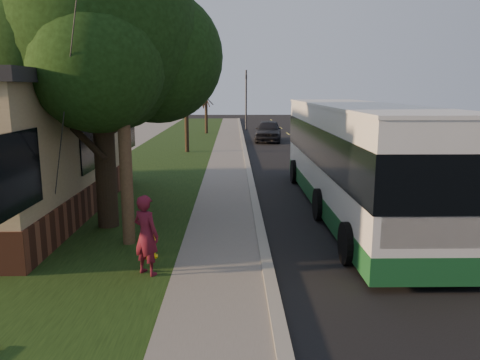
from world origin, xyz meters
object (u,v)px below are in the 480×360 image
object	(u,v)px
bare_tree_far	(206,110)
transit_bus	(356,155)
traffic_signal	(246,96)
dumpster	(17,173)
fire_hydrant	(150,242)
leafy_tree	(101,36)
bare_tree_near	(187,117)
utility_pole	(120,52)
distant_car	(268,131)
skateboarder	(146,235)

from	to	relation	value
bare_tree_far	transit_bus	bearing A→B (deg)	-76.68
traffic_signal	dumpster	size ratio (longest dim) A/B	3.57
traffic_signal	transit_bus	distance (m)	29.91
fire_hydrant	bare_tree_far	size ratio (longest dim) A/B	0.18
fire_hydrant	transit_bus	distance (m)	7.23
leafy_tree	transit_bus	size ratio (longest dim) A/B	0.63
bare_tree_near	utility_pole	bearing A→B (deg)	-89.34
fire_hydrant	distant_car	bearing A→B (deg)	79.57
bare_tree_near	dumpster	bearing A→B (deg)	-118.25
utility_pole	fire_hydrant	bearing A→B (deg)	-54.62
transit_bus	fire_hydrant	bearing A→B (deg)	-143.40
bare_tree_near	traffic_signal	xyz separation A→B (m)	(4.00, 16.00, 1.01)
bare_tree_near	skateboarder	xyz separation A→B (m)	(1.00, -18.96, -1.25)
bare_tree_far	traffic_signal	xyz separation A→B (m)	(3.50, 4.00, 1.16)
utility_pole	traffic_signal	size ratio (longest dim) A/B	1.65
fire_hydrant	skateboarder	distance (m)	1.08
traffic_signal	transit_bus	world-z (taller)	traffic_signal
transit_bus	dumpster	distance (m)	12.68
skateboarder	dumpster	size ratio (longest dim) A/B	1.08
fire_hydrant	dumpster	bearing A→B (deg)	129.93
utility_pole	traffic_signal	bearing A→B (deg)	83.42
bare_tree_near	bare_tree_far	xyz separation A→B (m)	(0.50, 12.00, -0.15)
bare_tree_near	distant_car	distance (m)	8.38
utility_pole	bare_tree_far	bearing A→B (deg)	89.40
bare_tree_far	traffic_signal	size ratio (longest dim) A/B	0.73
fire_hydrant	utility_pole	world-z (taller)	utility_pole
fire_hydrant	bare_tree_near	distance (m)	18.10
fire_hydrant	traffic_signal	bearing A→B (deg)	84.79
bare_tree_near	distant_car	bearing A→B (deg)	49.50
utility_pole	bare_tree_far	world-z (taller)	utility_pole
bare_tree_far	transit_bus	distance (m)	26.48
bare_tree_far	traffic_signal	bearing A→B (deg)	48.81
skateboarder	dumpster	distance (m)	10.85
leafy_tree	traffic_signal	size ratio (longest dim) A/B	1.42
bare_tree_far	dumpster	size ratio (longest dim) A/B	2.61
fire_hydrant	transit_bus	size ratio (longest dim) A/B	0.06
skateboarder	transit_bus	bearing A→B (deg)	-103.79
bare_tree_far	distant_car	distance (m)	7.61
dumpster	skateboarder	bearing A→B (deg)	-52.93
bare_tree_near	distant_car	world-z (taller)	bare_tree_near
leafy_tree	transit_bus	xyz separation A→B (m)	(7.27, 1.59, -3.38)
fire_hydrant	dumpster	xyz separation A→B (m)	(-6.44, 7.69, 0.20)
utility_pole	transit_bus	xyz separation A→B (m)	(6.41, 3.24, -2.84)
skateboarder	bare_tree_far	bearing A→B (deg)	-55.72
traffic_signal	transit_bus	bearing A→B (deg)	-85.01
skateboarder	fire_hydrant	bearing A→B (deg)	-50.71
dumpster	transit_bus	bearing A→B (deg)	-15.90
fire_hydrant	dumpster	distance (m)	10.03
distant_car	leafy_tree	bearing A→B (deg)	-99.24
fire_hydrant	traffic_signal	xyz separation A→B (m)	(3.10, 34.00, 2.73)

